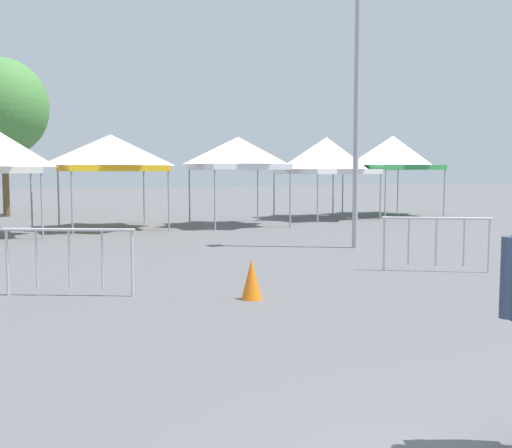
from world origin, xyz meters
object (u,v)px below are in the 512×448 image
object	(u,v)px
canopy_tent_far_right	(111,153)
tree_behind_tents_right	(3,107)
crowd_barrier_near_person	(69,249)
light_pole_opposite_side	(357,68)
canopy_tent_center	(238,153)
canopy_tent_right_of_center	(326,156)
canopy_tent_left_of_center	(393,153)
crowd_barrier_mid_lot	(436,233)
traffic_cone_lot_center	(252,279)

from	to	relation	value
canopy_tent_far_right	tree_behind_tents_right	distance (m)	8.38
crowd_barrier_near_person	light_pole_opposite_side	bearing A→B (deg)	19.77
canopy_tent_far_right	tree_behind_tents_right	world-z (taller)	tree_behind_tents_right
canopy_tent_center	light_pole_opposite_side	distance (m)	7.32
canopy_tent_right_of_center	light_pole_opposite_side	world-z (taller)	light_pole_opposite_side
canopy_tent_left_of_center	canopy_tent_center	bearing A→B (deg)	-170.26
tree_behind_tents_right	canopy_tent_right_of_center	bearing A→B (deg)	-32.29
canopy_tent_far_right	crowd_barrier_mid_lot	size ratio (longest dim) A/B	1.95
canopy_tent_far_right	canopy_tent_right_of_center	distance (m)	9.05
canopy_tent_right_of_center	crowd_barrier_mid_lot	xyz separation A→B (m)	(-5.69, -12.08, -1.86)
canopy_tent_left_of_center	tree_behind_tents_right	xyz separation A→B (m)	(-15.34, 7.26, 1.92)
canopy_tent_center	crowd_barrier_near_person	bearing A→B (deg)	-128.39
light_pole_opposite_side	traffic_cone_lot_center	xyz separation A→B (m)	(-5.23, -4.31, -4.23)
canopy_tent_center	crowd_barrier_mid_lot	xyz separation A→B (m)	(-0.97, -10.77, -1.85)
canopy_tent_center	canopy_tent_left_of_center	world-z (taller)	canopy_tent_left_of_center
canopy_tent_left_of_center	crowd_barrier_near_person	bearing A→B (deg)	-145.14
canopy_tent_right_of_center	light_pole_opposite_side	size ratio (longest dim) A/B	0.43
tree_behind_tents_right	crowd_barrier_mid_lot	size ratio (longest dim) A/B	3.92
tree_behind_tents_right	canopy_tent_center	bearing A→B (deg)	-51.28
canopy_tent_far_right	light_pole_opposite_side	distance (m)	9.32
canopy_tent_left_of_center	crowd_barrier_near_person	distance (m)	19.76
canopy_tent_center	canopy_tent_right_of_center	xyz separation A→B (m)	(4.72, 1.31, 0.01)
canopy_tent_left_of_center	traffic_cone_lot_center	bearing A→B (deg)	-136.97
canopy_tent_right_of_center	canopy_tent_left_of_center	bearing A→B (deg)	1.97
light_pole_opposite_side	crowd_barrier_near_person	distance (m)	8.97
canopy_tent_right_of_center	tree_behind_tents_right	bearing A→B (deg)	147.71
canopy_tent_center	light_pole_opposite_side	size ratio (longest dim) A/B	0.40
canopy_tent_far_right	canopy_tent_left_of_center	world-z (taller)	canopy_tent_left_of_center
canopy_tent_center	light_pole_opposite_side	xyz separation A→B (m)	(-0.12, -7.05, 1.95)
crowd_barrier_mid_lot	traffic_cone_lot_center	bearing A→B (deg)	-172.28
canopy_tent_left_of_center	traffic_cone_lot_center	distance (m)	18.92
canopy_tent_far_right	light_pole_opposite_side	bearing A→B (deg)	-62.54
canopy_tent_right_of_center	light_pole_opposite_side	bearing A→B (deg)	-120.05
canopy_tent_center	canopy_tent_right_of_center	distance (m)	4.90
canopy_tent_center	tree_behind_tents_right	distance (m)	11.34
canopy_tent_left_of_center	light_pole_opposite_side	xyz separation A→B (m)	(-8.48, -8.49, 1.76)
crowd_barrier_near_person	traffic_cone_lot_center	world-z (taller)	crowd_barrier_near_person
tree_behind_tents_right	traffic_cone_lot_center	world-z (taller)	tree_behind_tents_right
canopy_tent_left_of_center	traffic_cone_lot_center	world-z (taller)	canopy_tent_left_of_center
canopy_tent_right_of_center	traffic_cone_lot_center	xyz separation A→B (m)	(-10.07, -12.67, -2.30)
crowd_barrier_mid_lot	canopy_tent_center	bearing A→B (deg)	84.84
canopy_tent_far_right	canopy_tent_right_of_center	size ratio (longest dim) A/B	0.98
traffic_cone_lot_center	light_pole_opposite_side	bearing A→B (deg)	39.52
traffic_cone_lot_center	tree_behind_tents_right	bearing A→B (deg)	94.63
light_pole_opposite_side	tree_behind_tents_right	bearing A→B (deg)	113.51
crowd_barrier_near_person	canopy_tent_far_right	bearing A→B (deg)	72.37
canopy_tent_far_right	traffic_cone_lot_center	size ratio (longest dim) A/B	5.40
canopy_tent_far_right	tree_behind_tents_right	bearing A→B (deg)	109.08
canopy_tent_right_of_center	tree_behind_tents_right	xyz separation A→B (m)	(-11.69, 7.39, 2.09)
canopy_tent_left_of_center	crowd_barrier_mid_lot	xyz separation A→B (m)	(-9.34, -12.21, -2.03)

